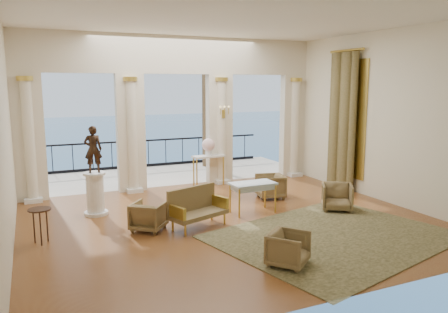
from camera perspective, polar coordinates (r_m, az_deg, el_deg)
name	(u,v)px	position (r m, az deg, el deg)	size (l,w,h in m)	color
floor	(230,221)	(10.11, 0.85, -8.44)	(9.00, 9.00, 0.00)	#54220B
room_walls	(255,96)	(8.63, 4.06, 7.91)	(9.00, 9.00, 9.00)	#F2EACB
arcade	(177,102)	(13.20, -6.20, 7.11)	(9.00, 0.56, 4.50)	beige
terrace	(160,176)	(15.41, -8.30, -2.48)	(10.00, 3.60, 0.10)	#ADA192
balustrade	(148,156)	(16.85, -9.84, 0.09)	(9.00, 0.06, 1.03)	black
palm_tree	(204,57)	(16.51, -2.58, 12.85)	(2.00, 2.00, 4.50)	#4C3823
sea	(61,146)	(69.44, -20.57, 1.30)	(160.00, 160.00, 0.00)	#1D5389
curtain	(342,122)	(13.25, 15.12, 4.41)	(0.33, 1.40, 4.09)	brown
window_frame	(347,119)	(13.36, 15.75, 4.77)	(0.04, 1.60, 3.40)	gold
wall_sconce	(224,113)	(13.43, -0.03, 5.69)	(0.30, 0.11, 0.33)	gold
rug	(333,236)	(9.41, 14.08, -10.06)	(4.61, 3.58, 0.02)	#2D3019
armchair_a	(288,247)	(7.75, 8.40, -11.66)	(0.64, 0.60, 0.66)	#4B3E22
armchair_b	(337,196)	(11.23, 14.56, -4.97)	(0.72, 0.67, 0.74)	#4B3E22
armchair_c	(270,185)	(12.08, 6.08, -3.74)	(0.70, 0.66, 0.73)	#4B3E22
armchair_d	(149,215)	(9.57, -9.82, -7.49)	(0.66, 0.62, 0.68)	#4B3E22
settee	(196,207)	(9.66, -3.64, -6.65)	(1.43, 0.97, 0.87)	#4B3E22
game_table	(253,186)	(10.63, 3.79, -3.84)	(1.10, 0.61, 0.75)	#899DAF
pedestal	(95,194)	(10.92, -16.46, -4.77)	(0.56, 0.56, 1.04)	silver
statue	(93,149)	(10.71, -16.73, 0.91)	(0.41, 0.27, 1.11)	black
console_table	(209,160)	(13.44, -2.03, -0.53)	(1.02, 0.48, 0.94)	silver
urn	(208,146)	(13.37, -2.05, 1.42)	(0.40, 0.40, 0.52)	silver
side_table	(40,214)	(9.31, -22.94, -6.90)	(0.43, 0.43, 0.71)	black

